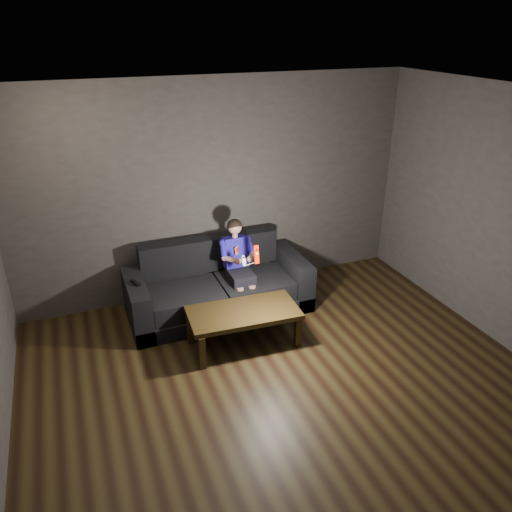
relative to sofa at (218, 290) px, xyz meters
name	(u,v)px	position (x,y,z in m)	size (l,w,h in m)	color
floor	(302,409)	(0.19, -1.96, -0.27)	(5.00, 5.00, 0.00)	black
back_wall	(216,190)	(0.19, 0.54, 1.08)	(5.00, 0.04, 2.70)	#393532
ceiling	(318,108)	(0.19, -1.96, 2.43)	(5.00, 5.00, 0.02)	silver
sofa	(218,290)	(0.00, 0.00, 0.00)	(2.16, 0.93, 0.84)	black
child	(238,258)	(0.25, -0.06, 0.41)	(0.42, 0.51, 1.02)	black
wii_remote_red	(256,254)	(0.32, -0.46, 0.62)	(0.06, 0.08, 0.21)	red
nunchuk_white	(244,261)	(0.18, -0.45, 0.57)	(0.06, 0.09, 0.14)	silver
wii_remote_black	(135,283)	(-0.97, -0.08, 0.33)	(0.08, 0.16, 0.03)	black
coffee_table	(243,315)	(0.04, -0.81, 0.10)	(1.21, 0.66, 0.43)	black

